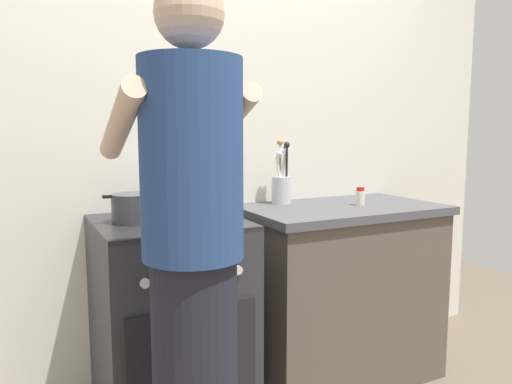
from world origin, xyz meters
TOP-DOWN VIEW (x-y plane):
  - back_wall at (0.20, 0.50)m, footprint 3.20×0.10m
  - countertop at (0.55, 0.15)m, footprint 1.00×0.60m
  - stove_range at (-0.35, 0.15)m, footprint 0.60×0.62m
  - pot at (-0.49, 0.16)m, footprint 0.24×0.18m
  - mixing_bowl at (-0.21, 0.18)m, footprint 0.30×0.30m
  - utensil_crock at (0.31, 0.34)m, footprint 0.10×0.10m
  - spice_bottle at (0.63, 0.11)m, footprint 0.04×0.04m
  - person at (-0.46, -0.47)m, footprint 0.41×0.50m

SIDE VIEW (x-z plane):
  - stove_range at x=-0.35m, z-range 0.00..0.90m
  - countertop at x=0.55m, z-range 0.00..0.90m
  - person at x=-0.46m, z-range 0.01..1.71m
  - spice_bottle at x=0.63m, z-range 0.90..0.99m
  - mixing_bowl at x=-0.21m, z-range 0.90..0.99m
  - pot at x=-0.49m, z-range 0.90..1.02m
  - utensil_crock at x=0.31m, z-range 0.84..1.17m
  - back_wall at x=0.20m, z-range 0.00..2.50m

